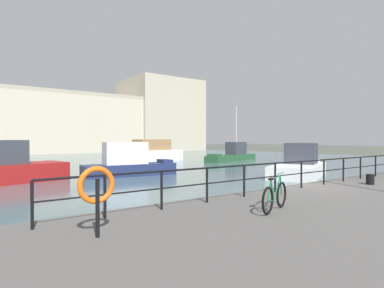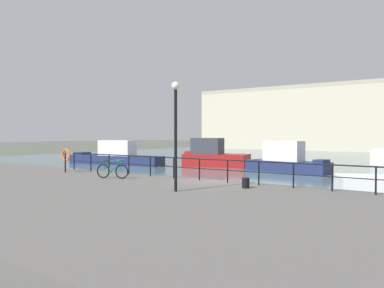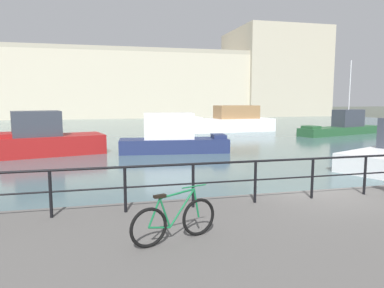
{
  "view_description": "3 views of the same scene",
  "coord_description": "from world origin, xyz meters",
  "px_view_note": "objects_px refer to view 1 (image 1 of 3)",
  "views": [
    {
      "loc": [
        -11.46,
        -8.13,
        2.64
      ],
      "look_at": [
        -2.92,
        3.44,
        2.42
      ],
      "focal_mm": 29.4,
      "sensor_mm": 36.0,
      "label": 1
    },
    {
      "loc": [
        10.42,
        -16.79,
        3.02
      ],
      "look_at": [
        -3.43,
        2.51,
        2.38
      ],
      "focal_mm": 37.35,
      "sensor_mm": 36.0,
      "label": 2
    },
    {
      "loc": [
        -5.91,
        -8.92,
        3.31
      ],
      "look_at": [
        -3.03,
        2.65,
        1.8
      ],
      "focal_mm": 33.84,
      "sensor_mm": 36.0,
      "label": 3
    }
  ],
  "objects_px": {
    "moored_blue_motorboat": "(148,153)",
    "mooring_bollard": "(370,179)",
    "harbor_building": "(75,122)",
    "moored_green_narrowboat": "(129,163)",
    "moored_white_yacht": "(233,154)",
    "moored_cabin_cruiser": "(10,167)",
    "parked_bicycle": "(275,196)",
    "life_ring_stand": "(97,187)",
    "moored_harbor_tender": "(299,165)"
  },
  "relations": [
    {
      "from": "moored_harbor_tender",
      "to": "parked_bicycle",
      "type": "distance_m",
      "value": 15.01
    },
    {
      "from": "life_ring_stand",
      "to": "parked_bicycle",
      "type": "bearing_deg",
      "value": -7.97
    },
    {
      "from": "moored_green_narrowboat",
      "to": "life_ring_stand",
      "type": "xyz_separation_m",
      "value": [
        -7.59,
        -14.82,
        0.79
      ]
    },
    {
      "from": "harbor_building",
      "to": "mooring_bollard",
      "type": "bearing_deg",
      "value": -94.8
    },
    {
      "from": "moored_green_narrowboat",
      "to": "mooring_bollard",
      "type": "height_order",
      "value": "moored_green_narrowboat"
    },
    {
      "from": "moored_green_narrowboat",
      "to": "mooring_bollard",
      "type": "bearing_deg",
      "value": -67.27
    },
    {
      "from": "harbor_building",
      "to": "life_ring_stand",
      "type": "relative_size",
      "value": 51.12
    },
    {
      "from": "moored_cabin_cruiser",
      "to": "life_ring_stand",
      "type": "relative_size",
      "value": 4.44
    },
    {
      "from": "moored_cabin_cruiser",
      "to": "moored_blue_motorboat",
      "type": "xyz_separation_m",
      "value": [
        15.73,
        11.75,
        0.04
      ]
    },
    {
      "from": "mooring_bollard",
      "to": "life_ring_stand",
      "type": "xyz_separation_m",
      "value": [
        -11.84,
        -0.13,
        0.75
      ]
    },
    {
      "from": "moored_green_narrowboat",
      "to": "life_ring_stand",
      "type": "relative_size",
      "value": 4.86
    },
    {
      "from": "moored_cabin_cruiser",
      "to": "moored_harbor_tender",
      "type": "bearing_deg",
      "value": 140.21
    },
    {
      "from": "parked_bicycle",
      "to": "moored_white_yacht",
      "type": "bearing_deg",
      "value": 29.21
    },
    {
      "from": "harbor_building",
      "to": "moored_green_narrowboat",
      "type": "relative_size",
      "value": 10.52
    },
    {
      "from": "harbor_building",
      "to": "mooring_bollard",
      "type": "distance_m",
      "value": 60.81
    },
    {
      "from": "moored_blue_motorboat",
      "to": "mooring_bollard",
      "type": "xyz_separation_m",
      "value": [
        -4.14,
        -27.36,
        -0.07
      ]
    },
    {
      "from": "moored_cabin_cruiser",
      "to": "harbor_building",
      "type": "bearing_deg",
      "value": -124.06
    },
    {
      "from": "moored_cabin_cruiser",
      "to": "parked_bicycle",
      "type": "height_order",
      "value": "moored_cabin_cruiser"
    },
    {
      "from": "moored_green_narrowboat",
      "to": "life_ring_stand",
      "type": "bearing_deg",
      "value": -110.51
    },
    {
      "from": "moored_white_yacht",
      "to": "mooring_bollard",
      "type": "bearing_deg",
      "value": 42.88
    },
    {
      "from": "moored_white_yacht",
      "to": "moored_blue_motorboat",
      "type": "relative_size",
      "value": 1.03
    },
    {
      "from": "moored_green_narrowboat",
      "to": "moored_white_yacht",
      "type": "xyz_separation_m",
      "value": [
        17.39,
        7.31,
        -0.13
      ]
    },
    {
      "from": "moored_blue_motorboat",
      "to": "moored_harbor_tender",
      "type": "bearing_deg",
      "value": 90.21
    },
    {
      "from": "moored_green_narrowboat",
      "to": "mooring_bollard",
      "type": "distance_m",
      "value": 15.29
    },
    {
      "from": "moored_blue_motorboat",
      "to": "harbor_building",
      "type": "bearing_deg",
      "value": -95.18
    },
    {
      "from": "harbor_building",
      "to": "moored_white_yacht",
      "type": "distance_m",
      "value": 39.59
    },
    {
      "from": "moored_green_narrowboat",
      "to": "parked_bicycle",
      "type": "distance_m",
      "value": 15.75
    },
    {
      "from": "harbor_building",
      "to": "moored_cabin_cruiser",
      "type": "xyz_separation_m",
      "value": [
        -16.65,
        -44.76,
        -5.26
      ]
    },
    {
      "from": "moored_blue_motorboat",
      "to": "parked_bicycle",
      "type": "bearing_deg",
      "value": 64.45
    },
    {
      "from": "harbor_building",
      "to": "moored_harbor_tender",
      "type": "distance_m",
      "value": 53.41
    },
    {
      "from": "harbor_building",
      "to": "moored_white_yacht",
      "type": "height_order",
      "value": "harbor_building"
    },
    {
      "from": "parked_bicycle",
      "to": "mooring_bollard",
      "type": "height_order",
      "value": "parked_bicycle"
    },
    {
      "from": "moored_green_narrowboat",
      "to": "mooring_bollard",
      "type": "relative_size",
      "value": 15.43
    },
    {
      "from": "moored_white_yacht",
      "to": "moored_harbor_tender",
      "type": "distance_m",
      "value": 16.63
    },
    {
      "from": "moored_white_yacht",
      "to": "moored_harbor_tender",
      "type": "xyz_separation_m",
      "value": [
        -7.67,
        -14.76,
        0.01
      ]
    },
    {
      "from": "harbor_building",
      "to": "moored_cabin_cruiser",
      "type": "relative_size",
      "value": 11.51
    },
    {
      "from": "moored_cabin_cruiser",
      "to": "parked_bicycle",
      "type": "xyz_separation_m",
      "value": [
        4.37,
        -16.39,
        0.14
      ]
    },
    {
      "from": "harbor_building",
      "to": "moored_white_yacht",
      "type": "bearing_deg",
      "value": -78.11
    },
    {
      "from": "mooring_bollard",
      "to": "moored_blue_motorboat",
      "type": "bearing_deg",
      "value": 81.4
    },
    {
      "from": "moored_cabin_cruiser",
      "to": "moored_harbor_tender",
      "type": "distance_m",
      "value": 19.0
    },
    {
      "from": "mooring_bollard",
      "to": "life_ring_stand",
      "type": "height_order",
      "value": "life_ring_stand"
    },
    {
      "from": "moored_white_yacht",
      "to": "moored_blue_motorboat",
      "type": "height_order",
      "value": "moored_white_yacht"
    },
    {
      "from": "moored_white_yacht",
      "to": "mooring_bollard",
      "type": "xyz_separation_m",
      "value": [
        -13.14,
        -22.0,
        0.17
      ]
    },
    {
      "from": "moored_harbor_tender",
      "to": "moored_blue_motorboat",
      "type": "xyz_separation_m",
      "value": [
        -1.33,
        20.12,
        0.23
      ]
    },
    {
      "from": "parked_bicycle",
      "to": "moored_blue_motorboat",
      "type": "bearing_deg",
      "value": 49.02
    },
    {
      "from": "moored_harbor_tender",
      "to": "moored_white_yacht",
      "type": "bearing_deg",
      "value": 38.41
    },
    {
      "from": "moored_white_yacht",
      "to": "parked_bicycle",
      "type": "bearing_deg",
      "value": 31.94
    },
    {
      "from": "moored_green_narrowboat",
      "to": "moored_blue_motorboat",
      "type": "bearing_deg",
      "value": 63.13
    },
    {
      "from": "moored_blue_motorboat",
      "to": "moored_green_narrowboat",
      "type": "bearing_deg",
      "value": 52.93
    },
    {
      "from": "harbor_building",
      "to": "moored_cabin_cruiser",
      "type": "height_order",
      "value": "harbor_building"
    }
  ]
}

